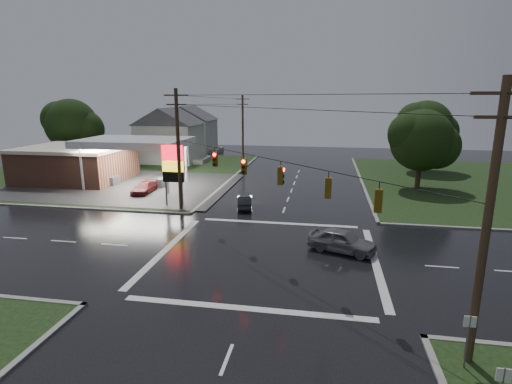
% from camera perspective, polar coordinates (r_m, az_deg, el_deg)
% --- Properties ---
extents(ground, '(120.00, 120.00, 0.00)m').
position_cam_1_polar(ground, '(26.93, 1.54, -8.99)').
color(ground, black).
rests_on(ground, ground).
extents(grass_nw, '(36.00, 36.00, 0.08)m').
position_cam_1_polar(grass_nw, '(59.52, -20.09, 2.75)').
color(grass_nw, black).
rests_on(grass_nw, ground).
extents(gas_station, '(26.20, 18.00, 5.60)m').
position_cam_1_polar(gas_station, '(53.66, -23.32, 4.09)').
color(gas_station, '#2D2D2D').
rests_on(gas_station, ground).
extents(pylon_sign, '(2.00, 0.35, 6.00)m').
position_cam_1_polar(pylon_sign, '(38.36, -11.79, 3.78)').
color(pylon_sign, '#59595E').
rests_on(pylon_sign, ground).
extents(utility_pole_nw, '(2.20, 0.32, 11.00)m').
position_cam_1_polar(utility_pole_nw, '(36.83, -11.03, 6.11)').
color(utility_pole_nw, '#382619').
rests_on(utility_pole_nw, ground).
extents(utility_pole_se, '(2.20, 0.32, 11.00)m').
position_cam_1_polar(utility_pole_se, '(16.87, 30.10, -4.10)').
color(utility_pole_se, '#382619').
rests_on(utility_pole_se, ground).
extents(utility_pole_n, '(2.20, 0.32, 10.50)m').
position_cam_1_polar(utility_pole_n, '(64.15, -1.90, 9.17)').
color(utility_pole_n, '#382619').
rests_on(utility_pole_n, ground).
extents(traffic_signals, '(26.87, 26.87, 1.47)m').
position_cam_1_polar(traffic_signals, '(25.15, 1.67, 4.77)').
color(traffic_signals, black).
rests_on(traffic_signals, ground).
extents(house_near, '(11.05, 8.48, 8.60)m').
position_cam_1_polar(house_near, '(65.66, -12.19, 8.05)').
color(house_near, silver).
rests_on(house_near, ground).
extents(house_far, '(11.05, 8.48, 8.60)m').
position_cam_1_polar(house_far, '(77.20, -9.55, 8.94)').
color(house_far, silver).
rests_on(house_far, ground).
extents(tree_nw_behind, '(8.93, 7.60, 10.00)m').
position_cam_1_polar(tree_nw_behind, '(66.33, -24.76, 8.72)').
color(tree_nw_behind, black).
rests_on(tree_nw_behind, ground).
extents(tree_ne_near, '(7.99, 6.80, 8.98)m').
position_cam_1_polar(tree_ne_near, '(48.03, 22.73, 6.80)').
color(tree_ne_near, black).
rests_on(tree_ne_near, ground).
extents(tree_ne_far, '(8.46, 7.20, 9.80)m').
position_cam_1_polar(tree_ne_far, '(60.31, 23.16, 8.51)').
color(tree_ne_far, black).
rests_on(tree_ne_far, ground).
extents(car_north, '(2.00, 3.88, 1.22)m').
position_cam_1_polar(car_north, '(37.65, -1.65, -1.42)').
color(car_north, black).
rests_on(car_north, ground).
extents(car_crossing, '(4.97, 3.34, 1.57)m').
position_cam_1_polar(car_crossing, '(27.83, 12.20, -6.80)').
color(car_crossing, slate).
rests_on(car_crossing, ground).
extents(car_pump, '(1.85, 4.33, 1.24)m').
position_cam_1_polar(car_pump, '(44.99, -15.68, 0.57)').
color(car_pump, '#5A1415').
rests_on(car_pump, ground).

